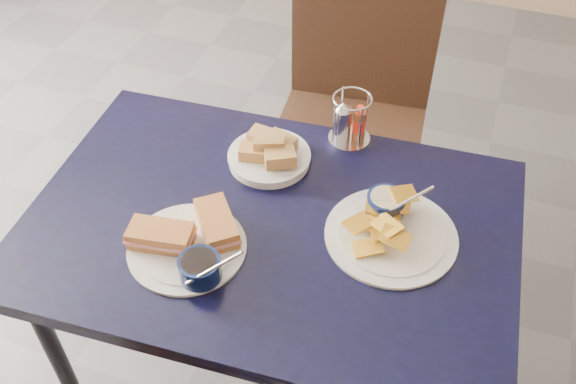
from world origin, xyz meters
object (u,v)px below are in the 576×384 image
(plantain_plate, at_px, (389,224))
(bread_basket, at_px, (269,153))
(sandwich_plate, at_px, (190,243))
(condiment_caddy, at_px, (349,122))
(dining_table, at_px, (271,242))
(chair_far, at_px, (357,99))

(plantain_plate, distance_m, bread_basket, 0.36)
(sandwich_plate, xyz_separation_m, condiment_caddy, (0.22, 0.49, 0.03))
(sandwich_plate, height_order, plantain_plate, same)
(dining_table, bearing_deg, plantain_plate, 14.33)
(sandwich_plate, height_order, condiment_caddy, condiment_caddy)
(bread_basket, bearing_deg, dining_table, -69.11)
(plantain_plate, bearing_deg, chair_far, 109.55)
(plantain_plate, height_order, bread_basket, plantain_plate)
(dining_table, distance_m, bread_basket, 0.23)
(sandwich_plate, bearing_deg, dining_table, 45.70)
(plantain_plate, height_order, condiment_caddy, condiment_caddy)
(plantain_plate, bearing_deg, dining_table, -165.67)
(dining_table, height_order, chair_far, chair_far)
(chair_far, bearing_deg, dining_table, -91.17)
(chair_far, bearing_deg, bread_basket, -99.00)
(dining_table, xyz_separation_m, chair_far, (0.02, 0.76, -0.10))
(chair_far, distance_m, plantain_plate, 0.76)
(sandwich_plate, distance_m, condiment_caddy, 0.53)
(plantain_plate, relative_size, condiment_caddy, 2.20)
(plantain_plate, bearing_deg, condiment_caddy, 121.92)
(plantain_plate, distance_m, condiment_caddy, 0.33)
(sandwich_plate, distance_m, plantain_plate, 0.45)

